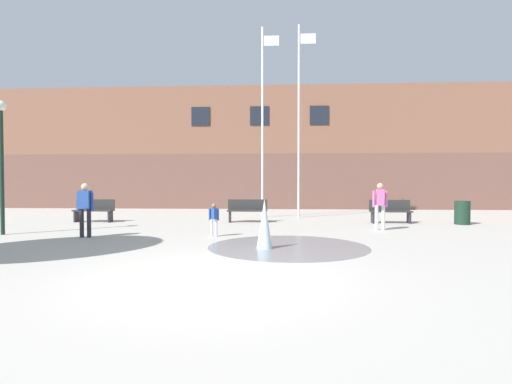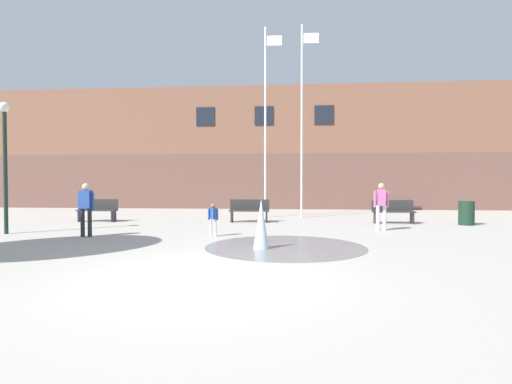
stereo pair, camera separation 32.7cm
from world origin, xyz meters
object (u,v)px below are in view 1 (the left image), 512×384
Objects in this scene: park_bench_far_left at (94,210)px; park_bench_left_of_flagpoles at (247,210)px; lamp_post_left_lane at (1,148)px; flagpole_right at (299,116)px; trash_can at (462,213)px; adult_watching at (380,202)px; teen_by_trashcan at (85,206)px; child_in_fountain at (214,217)px; flagpole_left at (263,117)px; park_bench_center at (390,211)px.

park_bench_far_left and park_bench_left_of_flagpoles have the same top height.
flagpole_right is at bearing 34.27° from lamp_post_left_lane.
park_bench_left_of_flagpoles is (6.23, 0.28, 0.00)m from park_bench_far_left.
park_bench_left_of_flagpoles is 8.28m from trash_can.
lamp_post_left_lane reaches higher than adult_watching.
trash_can is (12.67, 4.29, -0.48)m from teen_by_trashcan.
adult_watching reaches higher than park_bench_far_left.
child_in_fountain is 8.12m from flagpole_right.
child_in_fountain is 1.10× the size of trash_can.
lamp_post_left_lane is (-7.24, -4.23, 2.19)m from park_bench_left_of_flagpoles.
park_bench_far_left is 0.39× the size of lamp_post_left_lane.
adult_watching is at bearing -160.22° from teen_by_trashcan.
child_in_fountain is 0.11× the size of flagpole_left.
flagpole_right is 9.67× the size of trash_can.
park_bench_far_left is 0.19× the size of flagpole_left.
adult_watching is at bearing 66.30° from child_in_fountain.
park_bench_center is at bearing -149.72° from teen_by_trashcan.
lamp_post_left_lane reaches higher than trash_can.
teen_by_trashcan is (-3.74, -0.42, 0.35)m from child_in_fountain.
park_bench_left_of_flagpoles is 8.67m from lamp_post_left_lane.
child_in_fountain is (-5.34, -1.86, -0.35)m from adult_watching.
park_bench_far_left is at bearing -163.61° from flagpole_right.
adult_watching reaches higher than trash_can.
trash_can is (14.50, -0.10, -0.03)m from park_bench_far_left.
flagpole_right is at bearing 157.04° from trash_can.
flagpole_left is 2.10× the size of lamp_post_left_lane.
trash_can is (6.09, -2.58, -4.15)m from flagpole_right.
park_bench_left_of_flagpoles is 4.68m from flagpole_left.
park_bench_center is 6.93m from flagpole_left.
flagpole_left is at bearing 39.55° from lamp_post_left_lane.
park_bench_left_of_flagpoles is at bearing -127.60° from teen_by_trashcan.
park_bench_center is at bearing 1.02° from park_bench_far_left.
child_in_fountain is at bearing -146.51° from park_bench_center.
lamp_post_left_lane is at bearing -162.11° from park_bench_center.
park_bench_far_left is 1.01× the size of adult_watching.
park_bench_far_left is 1.00× the size of park_bench_left_of_flagpoles.
flagpole_left is at bearing 180.00° from flagpole_right.
lamp_post_left_lane is (-7.78, -6.43, -1.90)m from flagpole_left.
flagpole_right is at bearing -128.12° from teen_by_trashcan.
trash_can is (8.28, -0.38, -0.03)m from park_bench_left_of_flagpoles.
park_bench_center is 13.74m from lamp_post_left_lane.
flagpole_right reaches higher than lamp_post_left_lane.
park_bench_center reaches higher than trash_can.
flagpole_left is at bearing 20.10° from park_bench_far_left.
flagpole_right is 2.11× the size of lamp_post_left_lane.
teen_by_trashcan reaches higher than park_bench_far_left.
child_in_fountain is (5.57, -3.97, 0.10)m from park_bench_far_left.
park_bench_left_of_flagpoles is 1.78× the size of trash_can.
teen_by_trashcan is at bearing -125.71° from flagpole_left.
flagpole_left reaches higher than adult_watching.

